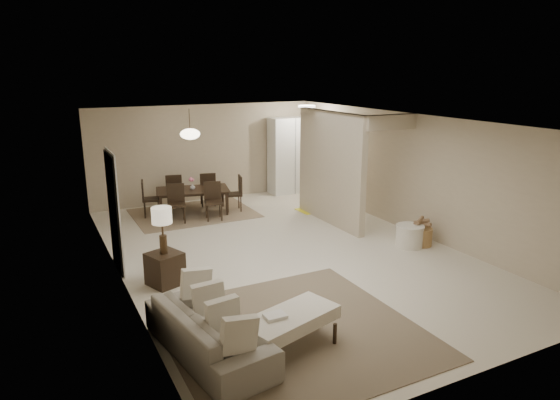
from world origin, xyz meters
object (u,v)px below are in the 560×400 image
sofa (208,332)px  side_table (165,269)px  round_pouf (410,236)px  pantry_cabinet (291,155)px  wicker_basket (421,237)px  dining_table (193,202)px  ottoman_bench (290,320)px

sofa → side_table: sofa is taller
sofa → round_pouf: 5.13m
pantry_cabinet → round_pouf: (-0.02, -5.00, -0.84)m
side_table → wicker_basket: size_ratio=1.29×
sofa → dining_table: size_ratio=1.22×
ottoman_bench → dining_table: bearing=66.9°
side_table → dining_table: size_ratio=0.32×
ottoman_bench → dining_table: 6.35m
pantry_cabinet → dining_table: bearing=-164.7°
pantry_cabinet → wicker_basket: pantry_cabinet is taller
sofa → round_pouf: (4.78, 1.86, -0.09)m
sofa → ottoman_bench: sofa is taller
wicker_basket → dining_table: dining_table is taller
wicker_basket → pantry_cabinet: bearing=92.6°
side_table → wicker_basket: (4.98, -0.47, -0.09)m
pantry_cabinet → sofa: bearing=-125.0°
sofa → ottoman_bench: size_ratio=1.50×
ottoman_bench → side_table: 2.73m
pantry_cabinet → round_pouf: pantry_cabinet is taller
ottoman_bench → side_table: size_ratio=2.58×
ottoman_bench → pantry_cabinet: bearing=45.4°
round_pouf → dining_table: (-3.08, 4.15, 0.08)m
sofa → round_pouf: size_ratio=3.76×
side_table → dining_table: (1.64, 3.74, 0.03)m
wicker_basket → dining_table: (-3.34, 4.21, 0.12)m
side_table → wicker_basket: side_table is taller
pantry_cabinet → ottoman_bench: size_ratio=1.52×
sofa → side_table: size_ratio=3.86×
round_pouf → wicker_basket: 0.26m
side_table → round_pouf: bearing=-5.0°
sofa → ottoman_bench: (0.97, -0.30, 0.06)m
pantry_cabinet → round_pouf: 5.07m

